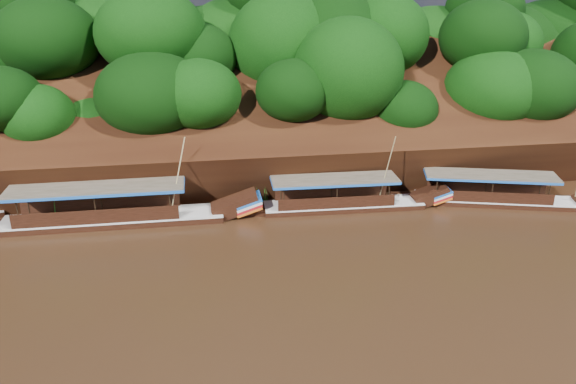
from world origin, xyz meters
name	(u,v)px	position (x,y,z in m)	size (l,w,h in m)	color
ground	(384,259)	(0.00, 0.00, 0.00)	(160.00, 160.00, 0.00)	black
riverbank	(308,125)	(-0.01, 22.73, 1.89)	(120.00, 30.06, 19.40)	black
boat_0	(509,198)	(11.04, 6.34, 0.49)	(13.37, 5.33, 4.93)	black
boat_1	(353,201)	(0.20, 7.43, 0.50)	(12.93, 2.57, 5.71)	black
boat_2	(127,214)	(-14.80, 7.44, 0.59)	(16.48, 2.70, 5.91)	black
reeds	(299,188)	(-3.17, 9.51, 0.87)	(50.29, 2.75, 2.19)	#225A16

